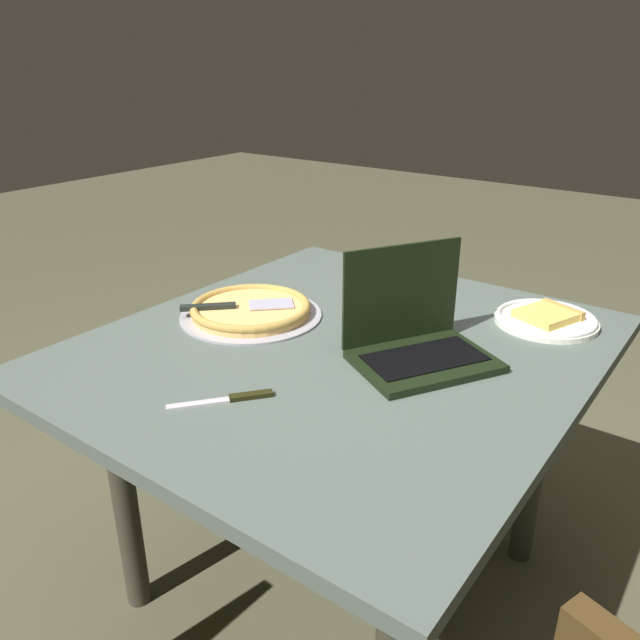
{
  "coord_description": "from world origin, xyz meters",
  "views": [
    {
      "loc": [
        1.14,
        0.78,
        1.39
      ],
      "look_at": [
        0.01,
        -0.05,
        0.8
      ],
      "focal_mm": 35.18,
      "sensor_mm": 36.0,
      "label": 1
    }
  ],
  "objects_px": {
    "laptop": "(416,336)",
    "pizza_plate": "(547,318)",
    "dining_table": "(340,376)",
    "table_knife": "(232,399)",
    "pizza_tray": "(252,309)"
  },
  "relations": [
    {
      "from": "pizza_plate",
      "to": "table_knife",
      "type": "distance_m",
      "value": 0.86
    },
    {
      "from": "laptop",
      "to": "pizza_plate",
      "type": "height_order",
      "value": "laptop"
    },
    {
      "from": "laptop",
      "to": "table_knife",
      "type": "height_order",
      "value": "laptop"
    },
    {
      "from": "dining_table",
      "to": "table_knife",
      "type": "distance_m",
      "value": 0.37
    },
    {
      "from": "pizza_tray",
      "to": "table_knife",
      "type": "height_order",
      "value": "pizza_tray"
    },
    {
      "from": "dining_table",
      "to": "pizza_tray",
      "type": "height_order",
      "value": "pizza_tray"
    },
    {
      "from": "pizza_plate",
      "to": "table_knife",
      "type": "height_order",
      "value": "pizza_plate"
    },
    {
      "from": "pizza_plate",
      "to": "table_knife",
      "type": "bearing_deg",
      "value": -26.44
    },
    {
      "from": "dining_table",
      "to": "pizza_plate",
      "type": "height_order",
      "value": "pizza_plate"
    },
    {
      "from": "laptop",
      "to": "pizza_plate",
      "type": "xyz_separation_m",
      "value": [
        -0.38,
        0.18,
        -0.04
      ]
    },
    {
      "from": "laptop",
      "to": "pizza_tray",
      "type": "bearing_deg",
      "value": -85.77
    },
    {
      "from": "pizza_tray",
      "to": "table_knife",
      "type": "xyz_separation_m",
      "value": [
        0.36,
        0.27,
        -0.01
      ]
    },
    {
      "from": "dining_table",
      "to": "pizza_tray",
      "type": "xyz_separation_m",
      "value": [
        -0.0,
        -0.29,
        0.11
      ]
    },
    {
      "from": "table_knife",
      "to": "dining_table",
      "type": "bearing_deg",
      "value": 176.04
    },
    {
      "from": "dining_table",
      "to": "laptop",
      "type": "distance_m",
      "value": 0.24
    }
  ]
}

